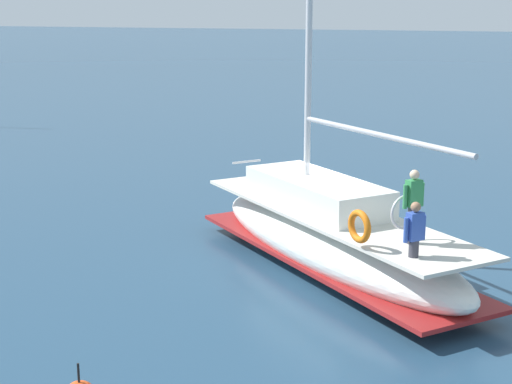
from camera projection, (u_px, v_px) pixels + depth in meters
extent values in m
plane|color=navy|center=(332.00, 247.00, 20.74)|extent=(400.00, 400.00, 0.00)
ellipsoid|color=white|center=(332.00, 243.00, 18.72)|extent=(7.95, 8.94, 1.40)
cube|color=maroon|center=(332.00, 255.00, 18.79)|extent=(7.85, 8.81, 0.10)
cube|color=beige|center=(333.00, 214.00, 18.54)|extent=(7.50, 8.45, 0.08)
cube|color=white|center=(317.00, 192.00, 19.07)|extent=(4.04, 4.40, 0.70)
cylinder|color=#B7B7BC|center=(379.00, 135.00, 16.61)|extent=(3.75, 4.52, 0.12)
cylinder|color=silver|center=(247.00, 162.00, 22.19)|extent=(0.73, 0.62, 0.06)
torus|color=orange|center=(359.00, 226.00, 15.62)|extent=(0.55, 0.63, 0.70)
cylinder|color=#33333D|center=(412.00, 225.00, 15.99)|extent=(0.20, 0.20, 0.80)
cube|color=#338C4C|center=(414.00, 193.00, 15.83)|extent=(0.37, 0.36, 0.56)
sphere|color=beige|center=(415.00, 175.00, 15.74)|extent=(0.20, 0.20, 0.20)
cylinder|color=#338C4C|center=(405.00, 197.00, 15.74)|extent=(0.09, 0.09, 0.50)
cylinder|color=#338C4C|center=(422.00, 194.00, 15.94)|extent=(0.09, 0.09, 0.50)
cylinder|color=#33333D|center=(414.00, 248.00, 15.17)|extent=(0.20, 0.20, 0.35)
cube|color=#3351AD|center=(415.00, 226.00, 15.06)|extent=(0.37, 0.36, 0.56)
sphere|color=#9E7051|center=(416.00, 207.00, 14.97)|extent=(0.20, 0.20, 0.20)
cylinder|color=#3351AD|center=(406.00, 230.00, 14.97)|extent=(0.09, 0.09, 0.50)
cylinder|color=#3351AD|center=(423.00, 227.00, 15.18)|extent=(0.09, 0.09, 0.50)
torus|color=silver|center=(405.00, 212.00, 16.14)|extent=(0.63, 0.53, 0.76)
cylinder|color=black|center=(79.00, 381.00, 12.31)|extent=(0.04, 0.04, 0.60)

